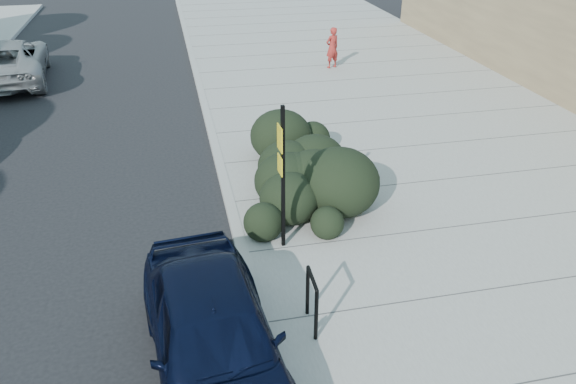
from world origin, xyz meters
The scene contains 9 objects.
ground centered at (0.00, 0.00, 0.00)m, with size 120.00×120.00×0.00m, color black.
sidewalk_near centered at (5.60, 5.00, 0.07)m, with size 11.20×50.00×0.15m, color gray.
curb_near centered at (0.00, 5.00, 0.08)m, with size 0.22×50.00×0.17m, color #9E9E99.
bike_rack centered at (0.76, -0.22, 0.72)m, with size 0.08×0.65×0.95m.
sign_post centered at (0.78, 2.10, 1.75)m, with size 0.11×0.33×2.85m.
hedge centered at (1.50, 4.42, 1.00)m, with size 2.26×4.51×1.69m, color black.
sedan_navy centered at (-0.80, -0.78, 0.76)m, with size 1.78×4.43×1.51m, color black.
suv_silver centered at (-6.61, 14.91, 0.75)m, with size 2.50×5.42×1.51m, color #939597.
pedestrian centered at (5.14, 13.62, 0.91)m, with size 0.56×0.36×1.52m, color maroon.
Camera 1 is at (-1.06, -6.77, 6.25)m, focal length 35.00 mm.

